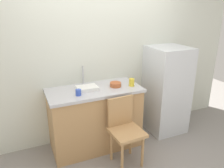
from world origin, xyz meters
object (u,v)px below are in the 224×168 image
object	(u,v)px
chair	(125,128)
cup_yellow	(132,82)
dish_tray	(87,88)
terracotta_bowl	(116,84)
refrigerator	(166,90)
cup_blue	(78,92)

from	to	relation	value
chair	cup_yellow	bearing A→B (deg)	49.86
dish_tray	terracotta_bowl	size ratio (longest dim) A/B	1.76
refrigerator	dish_tray	size ratio (longest dim) A/B	5.01
dish_tray	cup_blue	distance (m)	0.21
dish_tray	cup_blue	size ratio (longest dim) A/B	3.48
chair	cup_blue	world-z (taller)	cup_blue
chair	terracotta_bowl	xyz separation A→B (m)	(0.07, 0.46, 0.44)
terracotta_bowl	cup_yellow	bearing A→B (deg)	-17.27
refrigerator	cup_blue	distance (m)	1.52
terracotta_bowl	chair	bearing A→B (deg)	-99.02
refrigerator	cup_yellow	xyz separation A→B (m)	(-0.70, -0.11, 0.26)
refrigerator	cup_yellow	size ratio (longest dim) A/B	12.84
terracotta_bowl	cup_yellow	xyz separation A→B (m)	(0.22, -0.07, 0.02)
chair	cup_yellow	size ratio (longest dim) A/B	8.14
dish_tray	cup_yellow	bearing A→B (deg)	-9.15
refrigerator	chair	size ratio (longest dim) A/B	1.58
refrigerator	cup_blue	size ratio (longest dim) A/B	17.45
dish_tray	terracotta_bowl	xyz separation A→B (m)	(0.41, -0.03, 0.01)
refrigerator	chair	distance (m)	1.13
cup_blue	refrigerator	bearing A→B (deg)	5.64
dish_tray	refrigerator	bearing A→B (deg)	0.26
dish_tray	cup_yellow	world-z (taller)	cup_yellow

